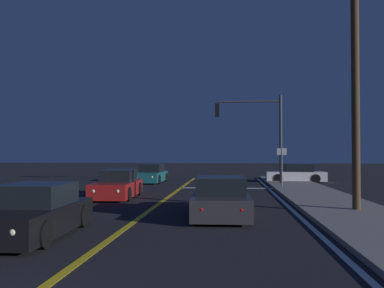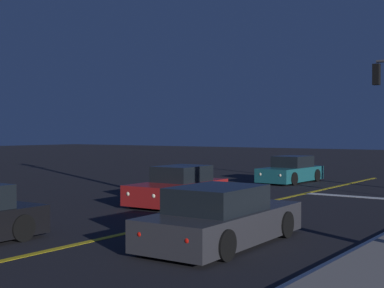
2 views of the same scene
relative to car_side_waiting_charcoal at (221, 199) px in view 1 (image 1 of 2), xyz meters
The scene contains 12 objects.
sidewalk_right 4.65m from the car_side_waiting_charcoal, 13.30° to the left, with size 3.20×40.14×0.15m, color gray.
lane_line_center 2.92m from the car_side_waiting_charcoal, 158.17° to the left, with size 0.20×37.91×0.01m, color gold.
lane_line_edge_right 2.92m from the car_side_waiting_charcoal, 21.87° to the left, with size 0.16×37.91×0.01m, color white.
stop_bar 10.73m from the car_side_waiting_charcoal, 89.35° to the left, with size 5.56×0.50×0.01m, color white.
car_side_waiting_charcoal is the anchor object (origin of this frame).
car_following_oncoming_red 7.15m from the car_side_waiting_charcoal, 135.00° to the left, with size 1.95×4.38×1.34m.
car_parked_curb_teal 15.83m from the car_side_waiting_charcoal, 109.74° to the left, with size 1.94×4.28×1.34m.
car_mid_block_black 6.08m from the car_side_waiting_charcoal, 141.95° to the right, with size 2.07×4.31×1.34m.
car_distant_tail_white 16.95m from the car_side_waiting_charcoal, 72.13° to the left, with size 4.31×1.91×1.34m.
traffic_signal_near_right 13.63m from the car_side_waiting_charcoal, 80.66° to the left, with size 4.43×0.28×5.97m.
utility_pole_right 6.99m from the car_side_waiting_charcoal, 11.18° to the left, with size 1.96×0.28×10.64m.
street_sign_corner 10.82m from the car_side_waiting_charcoal, 71.57° to the left, with size 0.56×0.11×2.48m.
Camera 1 is at (2.95, -3.63, 2.15)m, focal length 37.29 mm.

